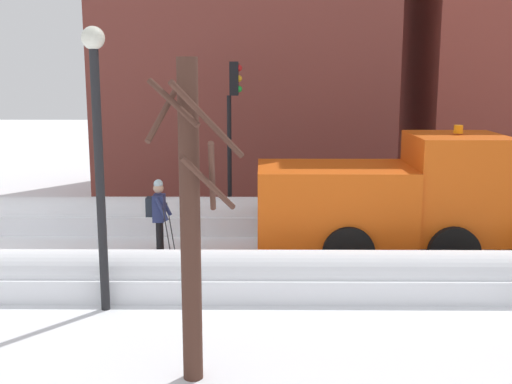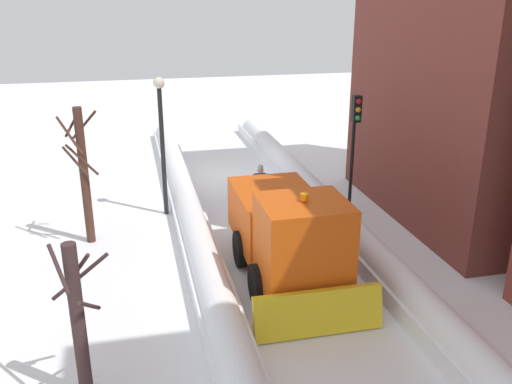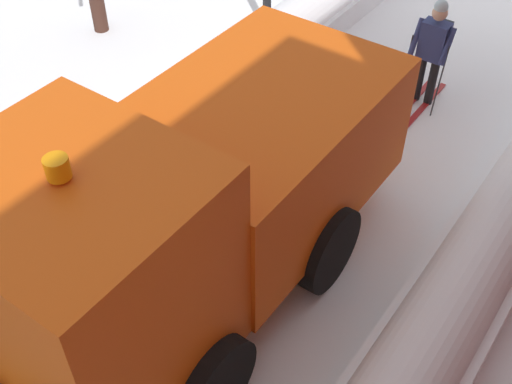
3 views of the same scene
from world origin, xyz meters
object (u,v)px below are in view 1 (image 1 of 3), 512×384
skier (159,213)px  street_lamp (98,135)px  bare_tree_near (191,216)px  plow_truck (393,198)px  traffic_light_pole (233,112)px

skier → street_lamp: (3.48, -0.45, 2.20)m
street_lamp → bare_tree_near: 3.34m
street_lamp → plow_truck: bearing=117.4°
traffic_light_pole → street_lamp: 6.75m
plow_truck → skier: (-0.49, -5.34, -0.48)m
plow_truck → street_lamp: 6.74m
skier → traffic_light_pole: bearing=151.3°
street_lamp → bare_tree_near: (2.62, 1.89, -0.84)m
plow_truck → street_lamp: (3.00, -5.79, 1.73)m
plow_truck → bare_tree_near: bare_tree_near is taller
traffic_light_pole → street_lamp: (6.43, -2.07, 0.05)m
traffic_light_pole → bare_tree_near: (9.05, -0.17, -0.79)m
traffic_light_pole → street_lamp: bearing=-17.8°
skier → bare_tree_near: 6.42m
plow_truck → skier: size_ratio=3.31×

